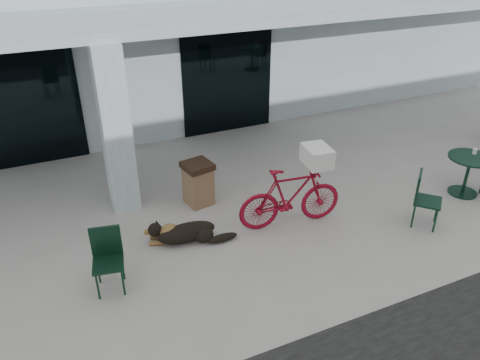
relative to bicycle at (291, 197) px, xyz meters
name	(u,v)px	position (x,y,z in m)	size (l,w,h in m)	color
ground	(245,252)	(-1.09, -0.43, -0.58)	(80.00, 80.00, 0.00)	#A8A59E
building	(123,24)	(-1.09, 8.07, 1.67)	(22.00, 7.00, 4.50)	silver
storefront_glass_left	(13,109)	(-4.29, 4.55, 0.77)	(2.80, 0.06, 2.70)	black
storefront_glass_right	(227,80)	(0.71, 4.55, 0.77)	(2.40, 0.06, 2.70)	black
column	(116,132)	(-2.59, 1.87, 0.98)	(0.50, 0.50, 3.12)	silver
overhang	(169,18)	(-1.09, 3.17, 2.63)	(22.00, 2.80, 0.18)	silver
bicycle	(291,197)	(0.00, 0.00, 0.00)	(0.54, 1.92, 1.15)	maroon
laundry_basket	(317,156)	(0.45, -0.06, 0.74)	(0.56, 0.42, 0.33)	white
dog	(187,232)	(-1.87, 0.27, -0.38)	(1.17, 0.39, 0.39)	black
cup_near_dog	(120,273)	(-3.12, -0.18, -0.52)	(0.09, 0.09, 0.11)	white
cafe_chair_near	(108,263)	(-3.29, -0.41, -0.08)	(0.45, 0.49, 0.99)	#113122
cafe_table_far	(467,175)	(3.78, -0.48, -0.17)	(0.87, 0.87, 0.82)	#113122
cafe_chair_far_a	(428,200)	(2.23, -1.02, -0.07)	(0.46, 0.50, 1.02)	#113122
cup_on_table	(475,151)	(3.94, -0.40, 0.30)	(0.08, 0.08, 0.12)	white
trash_receptacle	(198,183)	(-1.26, 1.37, -0.14)	(0.52, 0.52, 0.88)	brown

